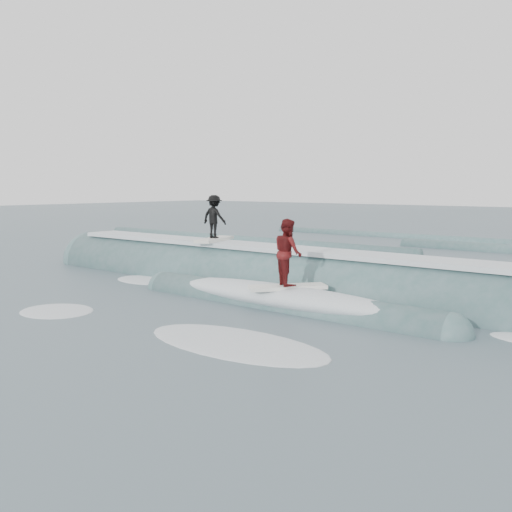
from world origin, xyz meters
The scene contains 6 objects.
ground centered at (0.00, 0.00, 0.00)m, with size 160.00×160.00×0.00m, color #3F505C.
breaking_wave centered at (0.21, 3.26, 0.04)m, with size 21.67×4.02×2.49m.
surfer_black centered at (-2.63, 3.52, 2.03)m, with size 1.13×2.07×1.54m.
surfer_red centered at (2.04, 1.32, 1.38)m, with size 1.67×1.91×1.82m.
whitewater centered at (1.26, -0.63, 0.00)m, with size 14.39×6.17×0.10m.
far_swells centered at (-0.56, 17.65, 0.00)m, with size 41.31×8.65×0.80m.
Camera 1 is at (10.59, -10.39, 3.16)m, focal length 40.00 mm.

